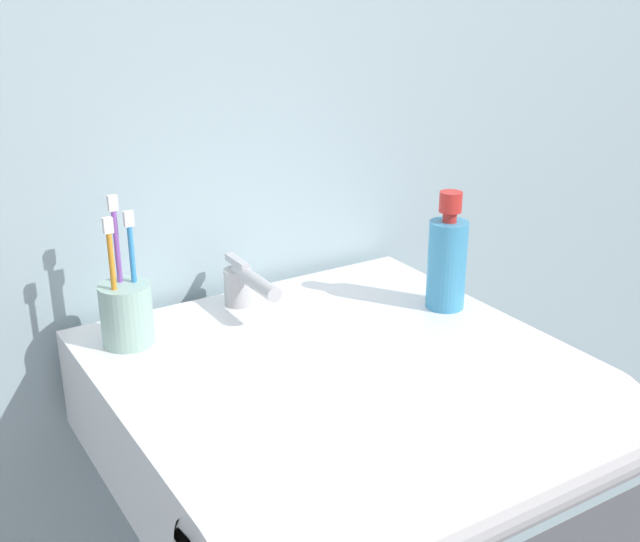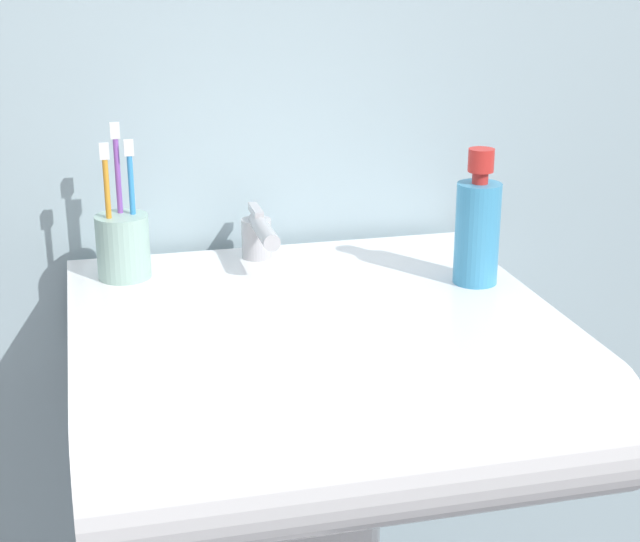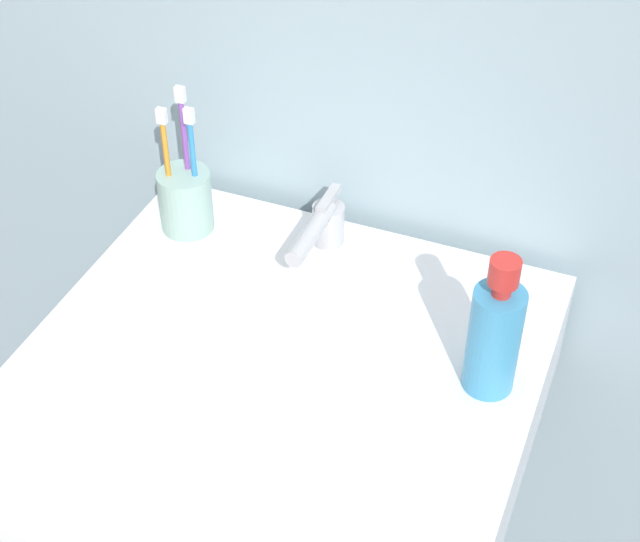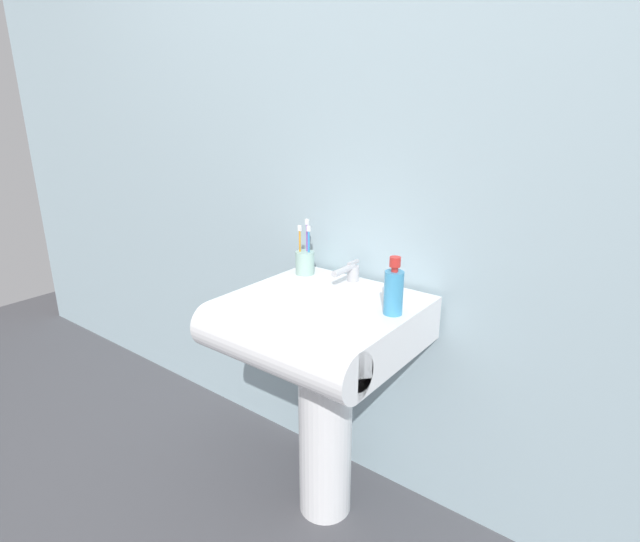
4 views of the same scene
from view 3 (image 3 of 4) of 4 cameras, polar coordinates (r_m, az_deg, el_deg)
sink_basin at (r=1.13m, az=-2.89°, el=-8.72°), size 0.56×0.55×0.14m
faucet at (r=1.21m, az=0.14°, el=2.64°), size 0.04×0.14×0.07m
toothbrush_cup at (r=1.26m, az=-7.84°, el=4.25°), size 0.07×0.07×0.20m
soap_bottle at (r=1.03m, az=10.11°, el=-3.72°), size 0.06×0.06×0.17m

